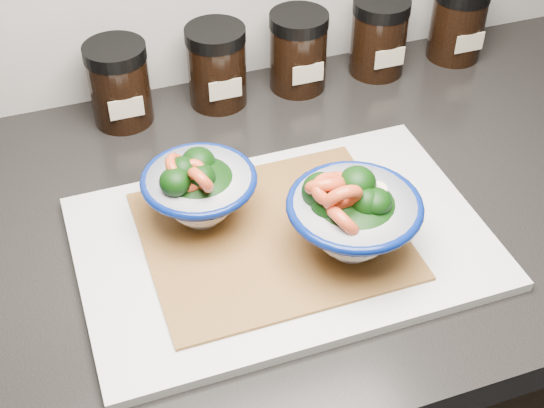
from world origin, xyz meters
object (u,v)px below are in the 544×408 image
object	(u,v)px
cutting_board	(283,242)
bowl_left	(199,189)
spice_jar_b	(217,66)
spice_jar_a	(119,84)
spice_jar_d	(379,36)
spice_jar_e	(458,22)
bowl_right	(352,216)
spice_jar_c	(298,51)

from	to	relation	value
cutting_board	bowl_left	bearing A→B (deg)	141.74
bowl_left	spice_jar_b	distance (m)	0.26
spice_jar_a	spice_jar_d	size ratio (longest dim) A/B	1.00
spice_jar_a	spice_jar_e	size ratio (longest dim) A/B	1.00
cutting_board	bowl_left	distance (m)	0.11
bowl_right	spice_jar_d	world-z (taller)	bowl_right
bowl_left	bowl_right	world-z (taller)	bowl_right
spice_jar_a	spice_jar_b	bearing A→B (deg)	0.00
spice_jar_a	spice_jar_c	size ratio (longest dim) A/B	1.00
spice_jar_b	spice_jar_d	xyz separation A→B (m)	(0.24, 0.00, 0.00)
spice_jar_b	spice_jar_d	distance (m)	0.24
spice_jar_d	spice_jar_b	bearing A→B (deg)	180.00
bowl_right	spice_jar_e	xyz separation A→B (m)	(0.32, 0.34, -0.01)
bowl_right	spice_jar_a	xyz separation A→B (m)	(-0.18, 0.34, -0.01)
spice_jar_c	spice_jar_d	xyz separation A→B (m)	(0.12, 0.00, 0.00)
bowl_right	spice_jar_e	size ratio (longest dim) A/B	1.28
cutting_board	bowl_right	size ratio (longest dim) A/B	3.11
spice_jar_d	spice_jar_e	world-z (taller)	same
spice_jar_a	cutting_board	bearing A→B (deg)	-68.41
spice_jar_d	spice_jar_c	bearing A→B (deg)	180.00
spice_jar_b	spice_jar_e	world-z (taller)	same
spice_jar_e	spice_jar_d	bearing A→B (deg)	180.00
cutting_board	spice_jar_e	distance (m)	0.49
bowl_right	spice_jar_e	world-z (taller)	bowl_right
spice_jar_b	spice_jar_c	size ratio (longest dim) A/B	1.00
spice_jar_a	spice_jar_d	xyz separation A→B (m)	(0.38, 0.00, 0.00)
spice_jar_b	spice_jar_d	size ratio (longest dim) A/B	1.00
spice_jar_a	bowl_left	bearing A→B (deg)	-80.09
spice_jar_b	bowl_right	bearing A→B (deg)	-82.04
bowl_left	spice_jar_a	size ratio (longest dim) A/B	1.14
bowl_right	spice_jar_b	size ratio (longest dim) A/B	1.28
bowl_left	spice_jar_d	bearing A→B (deg)	35.82
spice_jar_e	bowl_left	bearing A→B (deg)	-152.50
bowl_left	spice_jar_d	xyz separation A→B (m)	(0.33, 0.24, -0.00)
bowl_left	spice_jar_b	world-z (taller)	bowl_left
spice_jar_b	spice_jar_e	distance (m)	0.37
spice_jar_a	spice_jar_c	world-z (taller)	same
spice_jar_b	spice_jar_e	size ratio (longest dim) A/B	1.00
spice_jar_a	spice_jar_d	world-z (taller)	same
bowl_left	spice_jar_e	xyz separation A→B (m)	(0.46, 0.24, -0.00)
cutting_board	spice_jar_c	world-z (taller)	spice_jar_c
bowl_left	spice_jar_b	xyz separation A→B (m)	(0.09, 0.24, -0.00)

